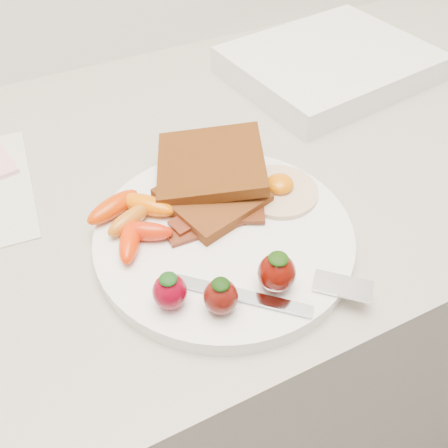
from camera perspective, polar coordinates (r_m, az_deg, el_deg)
name	(u,v)px	position (r m, az deg, el deg)	size (l,w,h in m)	color
counter	(186,358)	(0.97, -4.33, -14.97)	(2.00, 0.60, 0.90)	gray
plate	(224,237)	(0.52, 0.00, -1.45)	(0.27, 0.27, 0.02)	white
toast_lower	(212,197)	(0.54, -1.38, 3.11)	(0.10, 0.10, 0.01)	#3B240C
toast_upper	(211,163)	(0.57, -1.51, 6.98)	(0.12, 0.12, 0.01)	#3F1707
fried_egg	(279,189)	(0.56, 6.33, 3.97)	(0.09, 0.09, 0.02)	white
bacon_strips	(214,217)	(0.53, -1.18, 0.82)	(0.11, 0.06, 0.01)	#451004
baby_carrots	(132,219)	(0.52, -10.44, 0.60)	(0.10, 0.11, 0.02)	#BC6114
strawberries	(230,285)	(0.45, 0.65, -6.93)	(0.13, 0.06, 0.04)	maroon
fork	(288,291)	(0.47, 7.36, -7.61)	(0.17, 0.11, 0.00)	silver
appliance	(330,64)	(0.81, 11.98, 17.47)	(0.28, 0.23, 0.04)	white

